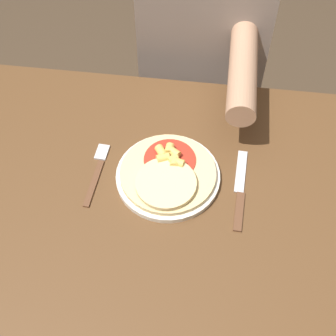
% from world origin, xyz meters
% --- Properties ---
extents(ground_plane, '(8.00, 8.00, 0.00)m').
position_xyz_m(ground_plane, '(0.00, 0.00, 0.00)').
color(ground_plane, '#423323').
extents(dining_table, '(1.22, 0.73, 0.73)m').
position_xyz_m(dining_table, '(0.00, 0.00, 0.62)').
color(dining_table, brown).
rests_on(dining_table, ground_plane).
extents(plate, '(0.24, 0.24, 0.01)m').
position_xyz_m(plate, '(-0.02, 0.04, 0.74)').
color(plate, silver).
rests_on(plate, dining_table).
extents(pizza, '(0.22, 0.22, 0.04)m').
position_xyz_m(pizza, '(-0.02, 0.03, 0.76)').
color(pizza, '#E0C689').
rests_on(pizza, plate).
extents(fork, '(0.03, 0.18, 0.00)m').
position_xyz_m(fork, '(-0.19, 0.04, 0.74)').
color(fork, brown).
rests_on(fork, dining_table).
extents(knife, '(0.03, 0.22, 0.00)m').
position_xyz_m(knife, '(0.15, 0.02, 0.74)').
color(knife, brown).
rests_on(knife, dining_table).
extents(person_diner, '(0.36, 0.52, 1.16)m').
position_xyz_m(person_diner, '(0.02, 0.55, 0.67)').
color(person_diner, '#2D2D38').
rests_on(person_diner, ground_plane).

